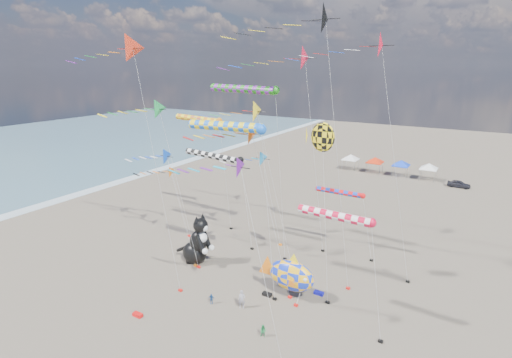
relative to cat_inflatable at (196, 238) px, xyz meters
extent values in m
plane|color=brown|center=(7.70, -12.25, -2.86)|extent=(260.00, 260.00, 0.00)
cone|color=blue|center=(-3.30, -0.83, 8.63)|extent=(1.87, 2.00, 2.06)
cylinder|color=#B2B2B2|center=(-1.42, -0.83, 2.89)|extent=(3.80, 0.02, 11.50)
cube|color=black|center=(0.47, -0.83, -2.76)|extent=(0.36, 0.24, 0.20)
cone|color=orange|center=(9.17, -1.08, 12.30)|extent=(2.03, 2.17, 2.24)
cylinder|color=#B2B2B2|center=(10.54, -1.08, 4.72)|extent=(2.77, 0.02, 15.17)
cube|color=black|center=(11.91, -1.08, -2.76)|extent=(0.36, 0.24, 0.20)
cone|color=yellow|center=(5.70, 4.09, 13.59)|extent=(2.33, 2.49, 2.57)
cylinder|color=#B2B2B2|center=(7.68, 4.09, 5.36)|extent=(3.99, 0.02, 16.46)
cube|color=black|center=(9.67, 4.09, -2.76)|extent=(0.36, 0.24, 0.20)
cone|color=#2088CA|center=(3.19, 8.52, 7.37)|extent=(1.97, 2.11, 2.17)
cylinder|color=#B2B2B2|center=(4.54, 8.52, 2.25)|extent=(2.74, 0.02, 10.23)
cube|color=black|center=(5.90, 8.52, -2.76)|extent=(0.36, 0.24, 0.20)
cone|color=#6B1694|center=(11.52, -9.42, 11.28)|extent=(1.63, 1.75, 1.80)
cylinder|color=#B2B2B2|center=(13.51, -9.42, 4.21)|extent=(3.99, 0.02, 14.15)
cone|color=black|center=(14.22, 3.20, 21.78)|extent=(2.61, 2.80, 2.88)
cylinder|color=#B2B2B2|center=(15.15, 3.20, 9.46)|extent=(1.89, 0.02, 24.65)
cube|color=black|center=(16.09, 3.20, -2.76)|extent=(0.36, 0.24, 0.20)
cone|color=red|center=(17.00, 7.46, 19.84)|extent=(2.35, 2.51, 2.59)
cylinder|color=#B2B2B2|center=(18.91, 7.46, 8.49)|extent=(3.84, 0.02, 22.71)
cube|color=black|center=(20.82, 7.46, -2.76)|extent=(0.36, 0.24, 0.20)
cone|color=red|center=(-1.46, -5.43, 19.61)|extent=(2.61, 2.80, 2.88)
cylinder|color=#B2B2B2|center=(0.44, -5.43, 8.37)|extent=(3.82, 0.02, 22.47)
cube|color=black|center=(2.33, -5.43, -2.76)|extent=(0.36, 0.24, 0.20)
cone|color=orange|center=(-7.39, 4.88, 5.39)|extent=(1.43, 1.53, 1.58)
cylinder|color=#B2B2B2|center=(-6.34, 4.88, 1.26)|extent=(2.14, 0.02, 8.25)
cube|color=black|center=(-5.28, 4.88, -2.76)|extent=(0.36, 0.24, 0.20)
cone|color=green|center=(-1.58, -0.90, 13.93)|extent=(2.01, 2.15, 2.21)
cylinder|color=#B2B2B2|center=(-0.33, -0.90, 5.53)|extent=(2.53, 0.02, 16.80)
cube|color=black|center=(0.93, -0.90, -2.76)|extent=(0.36, 0.24, 0.20)
cone|color=red|center=(8.43, 9.63, 18.84)|extent=(2.68, 2.87, 2.96)
cylinder|color=#B2B2B2|center=(9.67, 9.63, 7.99)|extent=(2.51, 0.02, 21.71)
cube|color=black|center=(10.92, 9.63, -2.76)|extent=(0.36, 0.24, 0.20)
cylinder|color=red|center=(12.30, 10.13, 4.51)|extent=(5.30, 0.58, 0.58)
sphere|color=red|center=(14.95, 10.13, 4.51)|extent=(0.60, 0.60, 0.60)
cylinder|color=#B2B2B2|center=(15.70, 10.13, 0.83)|extent=(1.52, 0.02, 7.38)
cube|color=black|center=(16.45, 10.13, -2.76)|extent=(0.36, 0.24, 0.20)
cylinder|color=#1C7C16|center=(2.52, 5.56, 15.64)|extent=(8.01, 0.84, 0.84)
sphere|color=#1C7C16|center=(6.53, 5.56, 15.64)|extent=(0.89, 0.89, 0.89)
cylinder|color=#B2B2B2|center=(7.28, 5.56, 6.39)|extent=(1.52, 0.02, 18.50)
cube|color=black|center=(8.03, 5.56, -2.76)|extent=(0.36, 0.24, 0.20)
cylinder|color=black|center=(-1.75, 5.83, 7.82)|extent=(7.60, 0.72, 0.72)
sphere|color=black|center=(2.04, 5.83, 7.82)|extent=(0.76, 0.76, 0.76)
cylinder|color=#B2B2B2|center=(2.79, 5.83, 2.48)|extent=(1.52, 0.02, 10.68)
cube|color=black|center=(3.54, 5.83, -2.76)|extent=(0.36, 0.24, 0.20)
cylinder|color=blue|center=(5.64, -2.06, 12.90)|extent=(7.36, 0.86, 0.86)
sphere|color=blue|center=(9.32, -2.06, 12.90)|extent=(0.90, 0.90, 0.90)
cylinder|color=#B2B2B2|center=(10.07, -2.06, 5.02)|extent=(1.52, 0.02, 15.77)
cube|color=black|center=(10.82, -2.06, -2.76)|extent=(0.36, 0.24, 0.20)
cylinder|color=red|center=(16.33, -2.99, 6.93)|extent=(5.87, 0.70, 0.70)
sphere|color=red|center=(19.27, -2.99, 6.93)|extent=(0.74, 0.74, 0.74)
cylinder|color=#B2B2B2|center=(20.02, -2.99, 2.04)|extent=(1.52, 0.02, 9.80)
cube|color=black|center=(20.77, -2.99, -2.76)|extent=(0.36, 0.24, 0.20)
cylinder|color=orange|center=(-6.80, 9.56, 11.39)|extent=(6.62, 0.75, 0.75)
sphere|color=orange|center=(-3.49, 9.56, 11.39)|extent=(0.79, 0.79, 0.79)
cylinder|color=#B2B2B2|center=(-2.74, 9.56, 4.26)|extent=(1.52, 0.02, 14.25)
cube|color=black|center=(-1.99, 9.56, -2.76)|extent=(0.36, 0.24, 0.20)
ellipsoid|color=yellow|center=(13.25, 1.92, 12.00)|extent=(2.20, 0.40, 2.64)
cone|color=yellow|center=(11.75, 1.92, 12.00)|extent=(0.12, 1.80, 1.80)
cylinder|color=#B2B2B2|center=(14.25, 0.92, 4.57)|extent=(2.03, 2.03, 14.87)
cube|color=black|center=(15.25, -0.08, -2.76)|extent=(0.36, 0.24, 0.20)
ellipsoid|color=#1634D7|center=(11.95, -0.97, -0.56)|extent=(4.52, 1.92, 2.98)
cone|color=orange|center=(9.37, -0.97, -0.56)|extent=(2.19, 0.18, 2.18)
cone|color=yellow|center=(12.15, -0.97, 0.93)|extent=(1.59, 0.15, 1.59)
cylinder|color=#B2B2B2|center=(13.05, -1.47, -1.96)|extent=(0.24, 1.04, 1.83)
cube|color=red|center=(12.95, -1.97, -2.76)|extent=(0.36, 0.24, 0.20)
imported|color=gray|center=(8.90, -4.70, -2.00)|extent=(0.75, 0.67, 1.72)
imported|color=#248D47|center=(12.52, -7.16, -2.32)|extent=(0.57, 0.46, 1.09)
imported|color=#1D4B91|center=(6.16, -5.57, -2.36)|extent=(0.63, 0.44, 0.99)
cube|color=black|center=(9.89, -1.83, -2.71)|extent=(0.90, 0.44, 0.30)
cube|color=#1212B5|center=(13.99, 0.88, -2.71)|extent=(0.90, 0.44, 0.30)
cube|color=red|center=(1.82, -10.38, -2.71)|extent=(0.90, 0.44, 0.30)
cube|color=white|center=(1.70, 47.75, -0.61)|extent=(3.00, 3.00, 0.15)
pyramid|color=white|center=(1.70, 47.75, 0.44)|extent=(4.20, 4.20, 1.00)
cylinder|color=#999999|center=(0.40, 46.45, -1.76)|extent=(0.08, 0.08, 2.20)
cylinder|color=#999999|center=(3.00, 46.45, -1.76)|extent=(0.08, 0.08, 2.20)
cylinder|color=#999999|center=(0.40, 49.05, -1.76)|extent=(0.08, 0.08, 2.20)
cylinder|color=#999999|center=(3.00, 49.05, -1.76)|extent=(0.08, 0.08, 2.20)
cube|color=red|center=(6.70, 47.75, -0.61)|extent=(3.00, 3.00, 0.15)
pyramid|color=red|center=(6.70, 47.75, 0.44)|extent=(4.20, 4.20, 1.00)
cylinder|color=#999999|center=(5.40, 46.45, -1.76)|extent=(0.08, 0.08, 2.20)
cylinder|color=#999999|center=(8.00, 46.45, -1.76)|extent=(0.08, 0.08, 2.20)
cylinder|color=#999999|center=(5.40, 49.05, -1.76)|extent=(0.08, 0.08, 2.20)
cylinder|color=#999999|center=(8.00, 49.05, -1.76)|extent=(0.08, 0.08, 2.20)
cube|color=blue|center=(11.70, 47.75, -0.61)|extent=(3.00, 3.00, 0.15)
pyramid|color=blue|center=(11.70, 47.75, 0.44)|extent=(4.20, 4.20, 1.00)
cylinder|color=#999999|center=(10.40, 46.45, -1.76)|extent=(0.08, 0.08, 2.20)
cylinder|color=#999999|center=(13.00, 46.45, -1.76)|extent=(0.08, 0.08, 2.20)
cylinder|color=#999999|center=(10.40, 49.05, -1.76)|extent=(0.08, 0.08, 2.20)
cylinder|color=#999999|center=(13.00, 49.05, -1.76)|extent=(0.08, 0.08, 2.20)
cube|color=white|center=(16.70, 47.75, -0.61)|extent=(3.00, 3.00, 0.15)
pyramid|color=white|center=(16.70, 47.75, 0.44)|extent=(4.20, 4.20, 1.00)
cylinder|color=#999999|center=(15.40, 46.45, -1.76)|extent=(0.08, 0.08, 2.20)
cylinder|color=#999999|center=(18.00, 46.45, -1.76)|extent=(0.08, 0.08, 2.20)
cylinder|color=#999999|center=(15.40, 49.05, -1.76)|extent=(0.08, 0.08, 2.20)
cylinder|color=#999999|center=(18.00, 49.05, -1.76)|extent=(0.08, 0.08, 2.20)
imported|color=#26262D|center=(22.18, 45.75, -2.22)|extent=(3.83, 1.68, 1.28)
camera|label=1|loc=(25.98, -30.81, 18.13)|focal=28.00mm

